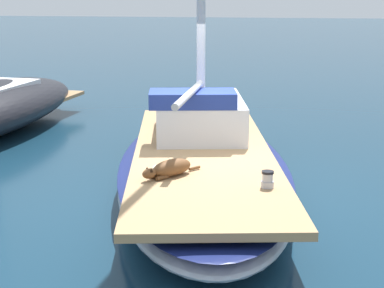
{
  "coord_description": "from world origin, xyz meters",
  "views": [
    {
      "loc": [
        1.36,
        -9.16,
        3.04
      ],
      "look_at": [
        0.0,
        -1.0,
        1.01
      ],
      "focal_mm": 59.48,
      "sensor_mm": 36.0,
      "label": 1
    }
  ],
  "objects_px": {
    "sailboat_main": "(203,172)",
    "dog_brown": "(170,168)",
    "deck_winch": "(268,180)",
    "coiled_rope": "(164,168)"
  },
  "relations": [
    {
      "from": "dog_brown",
      "to": "deck_winch",
      "type": "bearing_deg",
      "value": -12.2
    },
    {
      "from": "sailboat_main",
      "to": "deck_winch",
      "type": "xyz_separation_m",
      "value": [
        1.05,
        -1.65,
        0.42
      ]
    },
    {
      "from": "sailboat_main",
      "to": "dog_brown",
      "type": "distance_m",
      "value": 1.46
    },
    {
      "from": "deck_winch",
      "to": "coiled_rope",
      "type": "xyz_separation_m",
      "value": [
        -1.41,
        0.57,
        -0.08
      ]
    },
    {
      "from": "deck_winch",
      "to": "coiled_rope",
      "type": "height_order",
      "value": "deck_winch"
    },
    {
      "from": "deck_winch",
      "to": "coiled_rope",
      "type": "distance_m",
      "value": 1.53
    },
    {
      "from": "sailboat_main",
      "to": "deck_winch",
      "type": "relative_size",
      "value": 36.09
    },
    {
      "from": "sailboat_main",
      "to": "dog_brown",
      "type": "xyz_separation_m",
      "value": [
        -0.23,
        -1.38,
        0.43
      ]
    },
    {
      "from": "dog_brown",
      "to": "coiled_rope",
      "type": "distance_m",
      "value": 0.34
    },
    {
      "from": "dog_brown",
      "to": "coiled_rope",
      "type": "height_order",
      "value": "dog_brown"
    }
  ]
}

